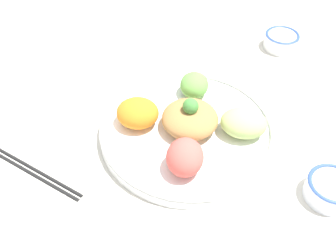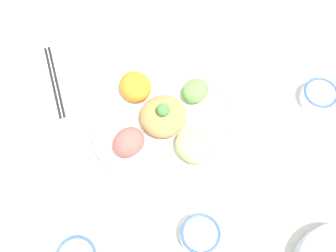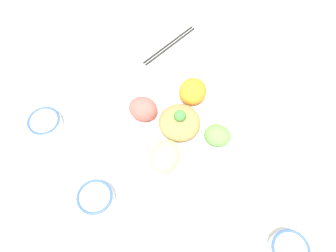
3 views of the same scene
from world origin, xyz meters
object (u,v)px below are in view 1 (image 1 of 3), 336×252
sauce_bowl_red (281,40)px  chopsticks_pair_near (35,172)px  sauce_bowl_dark (331,188)px  salad_platter (189,126)px

sauce_bowl_red → chopsticks_pair_near: bearing=151.3°
sauce_bowl_red → chopsticks_pair_near: sauce_bowl_red is taller
sauce_bowl_dark → chopsticks_pair_near: bearing=108.8°
sauce_bowl_dark → chopsticks_pair_near: sauce_bowl_dark is taller
salad_platter → sauce_bowl_red: bearing=-14.3°
sauce_bowl_red → sauce_bowl_dark: same height
salad_platter → chopsticks_pair_near: salad_platter is taller
sauce_bowl_red → sauce_bowl_dark: bearing=-156.6°
sauce_bowl_red → salad_platter: bearing=165.7°
salad_platter → sauce_bowl_dark: salad_platter is taller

